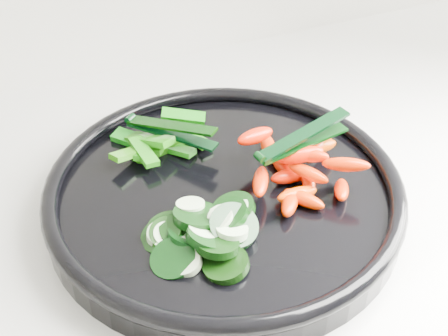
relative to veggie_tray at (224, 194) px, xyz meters
name	(u,v)px	position (x,y,z in m)	size (l,w,h in m)	color
veggie_tray	(224,194)	(0.00, 0.00, 0.00)	(0.44, 0.44, 0.04)	black
cucumber_pile	(199,231)	(-0.05, -0.05, 0.01)	(0.13, 0.12, 0.04)	black
carrot_pile	(297,164)	(0.08, -0.01, 0.02)	(0.13, 0.14, 0.05)	red
pepper_pile	(156,143)	(-0.04, 0.10, 0.01)	(0.13, 0.09, 0.04)	#1D700A
tong_carrot	(301,140)	(0.08, -0.01, 0.05)	(0.11, 0.03, 0.02)	black
tong_pepper	(169,129)	(-0.03, 0.09, 0.03)	(0.08, 0.10, 0.02)	black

